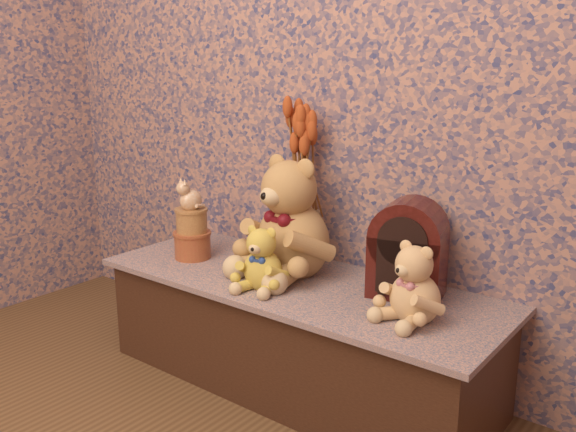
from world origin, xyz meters
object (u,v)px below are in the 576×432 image
at_px(teddy_large, 293,211).
at_px(cathedral_radio, 408,248).
at_px(biscuit_tin_lower, 193,245).
at_px(teddy_small, 416,279).
at_px(cat_figurine, 190,193).
at_px(teddy_medium, 263,255).
at_px(ceramic_vase, 304,237).

relative_size(teddy_large, cathedral_radio, 1.42).
bearing_deg(biscuit_tin_lower, teddy_large, 14.37).
height_order(teddy_large, teddy_small, teddy_large).
bearing_deg(biscuit_tin_lower, cat_figurine, 0.00).
bearing_deg(cathedral_radio, teddy_large, 173.32).
distance_m(teddy_medium, teddy_small, 0.52).
bearing_deg(cathedral_radio, teddy_small, -69.69).
relative_size(teddy_large, teddy_medium, 1.97).
xyz_separation_m(teddy_medium, cat_figurine, (-0.42, 0.08, 0.14)).
xyz_separation_m(teddy_small, cathedral_radio, (-0.11, 0.16, 0.03)).
distance_m(teddy_large, ceramic_vase, 0.17).
bearing_deg(teddy_medium, cathedral_radio, 18.21).
height_order(teddy_medium, cathedral_radio, cathedral_radio).
bearing_deg(cat_figurine, biscuit_tin_lower, 0.00).
bearing_deg(teddy_medium, cat_figurine, 157.76).
xyz_separation_m(teddy_large, biscuit_tin_lower, (-0.41, -0.10, -0.18)).
bearing_deg(teddy_small, teddy_medium, -155.70).
bearing_deg(teddy_small, cathedral_radio, 140.65).
height_order(teddy_large, teddy_medium, teddy_large).
height_order(biscuit_tin_lower, cat_figurine, cat_figurine).
xyz_separation_m(cathedral_radio, biscuit_tin_lower, (-0.83, -0.16, -0.11)).
relative_size(teddy_small, cat_figurine, 2.04).
distance_m(teddy_large, biscuit_tin_lower, 0.45).
relative_size(teddy_large, cat_figurine, 3.65).
relative_size(teddy_medium, cat_figurine, 1.85).
bearing_deg(cat_figurine, cathedral_radio, 26.50).
distance_m(cathedral_radio, biscuit_tin_lower, 0.85).
relative_size(teddy_medium, teddy_small, 0.91).
xyz_separation_m(cathedral_radio, ceramic_vase, (-0.45, 0.06, -0.06)).
relative_size(teddy_small, ceramic_vase, 1.26).
distance_m(cathedral_radio, ceramic_vase, 0.46).
distance_m(teddy_medium, biscuit_tin_lower, 0.43).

